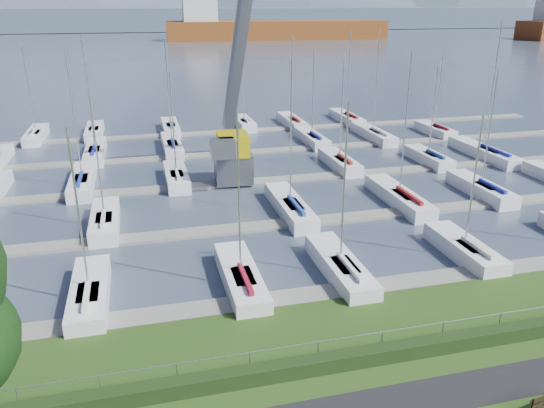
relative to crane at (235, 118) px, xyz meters
name	(u,v)px	position (x,y,z in m)	size (l,w,h in m)	color
water	(147,36)	(-0.57, 232.39, -5.73)	(800.00, 540.00, 0.20)	#404C5E
hedge	(343,360)	(-0.57, -28.01, -4.98)	(80.00, 0.70, 0.70)	black
fence	(340,338)	(-0.57, -27.61, -4.13)	(0.04, 0.04, 80.00)	gray
foothill	(143,18)	(-0.57, 302.39, 0.67)	(900.00, 80.00, 12.00)	#49596B
docks	(233,184)	(-0.57, -1.61, -5.55)	(90.00, 41.60, 0.25)	slate
crane	(235,118)	(0.00, 0.00, 0.00)	(5.18, 13.29, 22.35)	#5A5E62
cargo_ship_mid	(267,30)	(49.72, 190.54, -1.75)	(96.54, 23.27, 21.50)	brown
sailboat_fleet	(203,116)	(-2.59, 1.46, 0.03)	(74.49, 49.57, 13.73)	maroon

